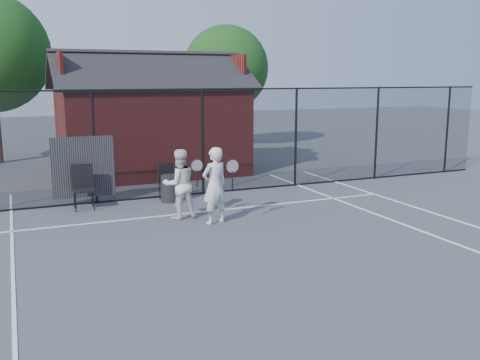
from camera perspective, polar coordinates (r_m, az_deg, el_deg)
name	(u,v)px	position (r m, az deg, el deg)	size (l,w,h in m)	color
ground	(240,248)	(10.57, -0.05, -7.28)	(80.00, 80.00, 0.00)	#4D5358
court_lines	(269,270)	(9.44, 3.15, -9.54)	(11.02, 18.00, 0.01)	white
fence	(158,146)	(14.81, -8.78, 3.59)	(22.04, 3.00, 3.00)	black
clubhouse	(151,127)	(18.85, -9.48, 5.60)	(6.50, 4.36, 4.19)	maroon
tree_right	(226,68)	(25.55, -1.50, 11.82)	(3.97, 3.97, 5.70)	#311E13
player_front	(215,185)	(12.14, -2.71, -0.58)	(0.83, 0.66, 1.76)	silver
player_back	(179,184)	(12.65, -6.48, -0.43)	(0.91, 0.68, 1.65)	white
chair_left	(83,188)	(14.04, -16.36, -0.83)	(0.53, 0.55, 1.10)	black
chair_right	(169,183)	(14.63, -7.56, -0.28)	(0.47, 0.48, 0.97)	black
waste_bin	(170,188)	(14.48, -7.45, -0.89)	(0.50, 0.50, 0.72)	#262626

